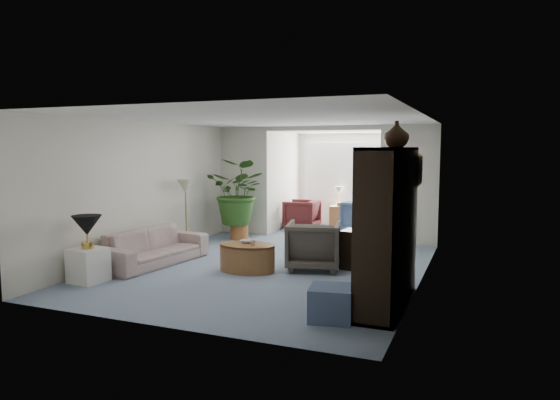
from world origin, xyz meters
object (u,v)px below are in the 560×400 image
at_px(table_lamp, 87,225).
at_px(sunroom_table, 339,216).
at_px(framed_picture, 419,170).
at_px(plant_pot, 239,231).
at_px(end_table, 88,265).
at_px(wingback_chair, 314,245).
at_px(sofa, 154,247).
at_px(sunroom_chair_maroon, 302,214).
at_px(floor_lamp, 185,186).
at_px(coffee_cup, 253,243).
at_px(cabinet_urn, 397,134).
at_px(side_table_dark, 359,250).
at_px(sunroom_chair_blue, 361,216).
at_px(coffee_table, 247,258).
at_px(coffee_bowl, 247,241).
at_px(entertainment_cabinet, 388,227).
at_px(ottoman, 331,303).

bearing_deg(table_lamp, sunroom_table, 73.16).
xyz_separation_m(framed_picture, sunroom_table, (-2.57, 5.03, -1.44)).
height_order(framed_picture, plant_pot, framed_picture).
relative_size(end_table, wingback_chair, 0.58).
xyz_separation_m(sofa, sunroom_chair_maroon, (1.09, 4.63, 0.06)).
bearing_deg(floor_lamp, wingback_chair, -14.79).
relative_size(end_table, sunroom_table, 0.99).
distance_m(end_table, floor_lamp, 3.01).
xyz_separation_m(framed_picture, coffee_cup, (-2.53, -0.29, -1.20)).
relative_size(framed_picture, plant_pot, 1.25).
distance_m(table_lamp, coffee_cup, 2.54).
xyz_separation_m(wingback_chair, sunroom_chair_maroon, (-1.61, 3.92, -0.04)).
bearing_deg(wingback_chair, plant_pot, -54.01).
height_order(sofa, end_table, sofa).
xyz_separation_m(cabinet_urn, sunroom_table, (-2.34, 5.68, -1.94)).
xyz_separation_m(table_lamp, side_table_dark, (3.59, 2.36, -0.54)).
bearing_deg(sunroom_table, coffee_cup, -89.54).
bearing_deg(cabinet_urn, sunroom_table, 112.42).
height_order(end_table, table_lamp, table_lamp).
bearing_deg(side_table_dark, end_table, -146.75).
relative_size(end_table, sunroom_chair_blue, 0.60).
distance_m(coffee_table, coffee_cup, 0.33).
xyz_separation_m(coffee_bowl, sunroom_chair_maroon, (-0.59, 4.37, -0.11)).
height_order(wingback_chair, sunroom_chair_maroon, wingback_chair).
relative_size(coffee_bowl, wingback_chair, 0.23).
distance_m(end_table, sunroom_table, 7.03).
height_order(framed_picture, sunroom_chair_maroon, framed_picture).
height_order(sofa, sunroom_table, sofa).
relative_size(coffee_cup, entertainment_cabinet, 0.05).
xyz_separation_m(sofa, sunroom_table, (1.84, 5.38, -0.04)).
relative_size(end_table, side_table_dark, 0.79).
xyz_separation_m(coffee_table, plant_pot, (-1.47, 2.63, -0.07)).
xyz_separation_m(coffee_cup, sunroom_chair_blue, (0.71, 4.57, -0.11)).
height_order(end_table, floor_lamp, floor_lamp).
distance_m(coffee_cup, sunroom_chair_maroon, 4.64).
bearing_deg(plant_pot, coffee_cup, -59.37).
height_order(coffee_table, coffee_bowl, coffee_bowl).
distance_m(coffee_bowl, coffee_cup, 0.28).
distance_m(ottoman, sunroom_table, 7.21).
height_order(table_lamp, side_table_dark, table_lamp).
bearing_deg(sofa, ottoman, -106.77).
bearing_deg(entertainment_cabinet, coffee_bowl, 156.96).
xyz_separation_m(sunroom_chair_maroon, sunroom_table, (0.75, 0.75, -0.10)).
bearing_deg(cabinet_urn, coffee_table, 169.30).
xyz_separation_m(end_table, coffee_cup, (2.08, 1.41, 0.24)).
height_order(coffee_bowl, entertainment_cabinet, entertainment_cabinet).
bearing_deg(plant_pot, sunroom_chair_blue, 38.27).
bearing_deg(coffee_table, side_table_dark, 26.94).
bearing_deg(sunroom_table, sunroom_chair_blue, -45.00).
bearing_deg(coffee_bowl, ottoman, -42.96).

